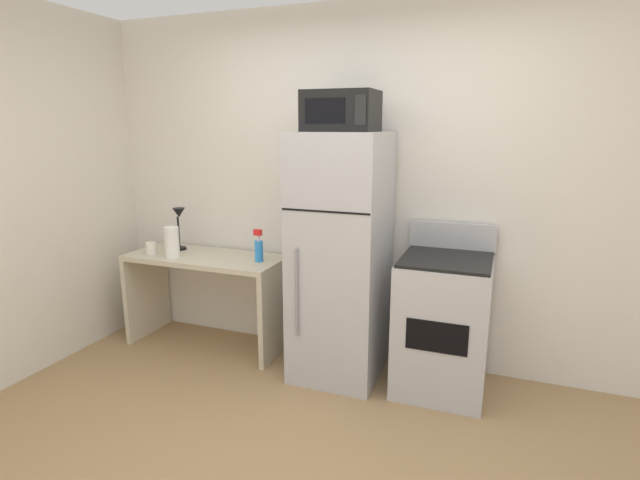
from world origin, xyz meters
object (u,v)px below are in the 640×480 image
object	(u,v)px
refrigerator	(341,258)
microwave	(341,111)
paper_towel_roll	(172,242)
oven_range	(443,323)
spray_bottle	(259,249)
coffee_mug	(151,248)
desk	(207,282)
desk_lamp	(179,222)

from	to	relation	value
refrigerator	microwave	bearing A→B (deg)	-89.69
paper_towel_roll	oven_range	world-z (taller)	oven_range
spray_bottle	microwave	distance (m)	1.20
coffee_mug	microwave	world-z (taller)	microwave
coffee_mug	paper_towel_roll	distance (m)	0.23
oven_range	desk	bearing A→B (deg)	178.98
desk	paper_towel_roll	xyz separation A→B (m)	(-0.21, -0.13, 0.34)
refrigerator	spray_bottle	bearing A→B (deg)	175.29
refrigerator	oven_range	size ratio (longest dim) A/B	1.56
coffee_mug	oven_range	xyz separation A→B (m)	(2.30, 0.08, -0.33)
desk_lamp	refrigerator	size ratio (longest dim) A/B	0.21
desk_lamp	spray_bottle	bearing A→B (deg)	-5.86
coffee_mug	microwave	xyz separation A→B (m)	(1.58, 0.03, 1.05)
microwave	coffee_mug	bearing A→B (deg)	-178.78
spray_bottle	refrigerator	bearing A→B (deg)	-4.71
desk_lamp	coffee_mug	bearing A→B (deg)	-127.14
coffee_mug	spray_bottle	distance (m)	0.92
desk	spray_bottle	distance (m)	0.58
microwave	oven_range	xyz separation A→B (m)	(0.71, 0.05, -1.38)
desk	paper_towel_roll	bearing A→B (deg)	-148.39
refrigerator	microwave	distance (m)	0.99
desk	desk_lamp	distance (m)	0.55
refrigerator	desk_lamp	bearing A→B (deg)	174.68
spray_bottle	refrigerator	distance (m)	0.67
desk	spray_bottle	size ratio (longest dim) A/B	5.06
desk_lamp	oven_range	bearing A→B (deg)	-2.88
coffee_mug	spray_bottle	size ratio (longest dim) A/B	0.38
coffee_mug	paper_towel_roll	world-z (taller)	paper_towel_roll
paper_towel_roll	spray_bottle	xyz separation A→B (m)	(0.69, 0.13, -0.02)
oven_range	spray_bottle	bearing A→B (deg)	178.78
desk_lamp	coffee_mug	distance (m)	0.31
desk	coffee_mug	world-z (taller)	coffee_mug
desk_lamp	microwave	size ratio (longest dim) A/B	0.77
paper_towel_roll	refrigerator	size ratio (longest dim) A/B	0.14
desk	oven_range	size ratio (longest dim) A/B	1.15
coffee_mug	paper_towel_roll	xyz separation A→B (m)	(0.22, -0.02, 0.07)
refrigerator	oven_range	distance (m)	0.81
refrigerator	microwave	world-z (taller)	microwave
desk	coffee_mug	size ratio (longest dim) A/B	13.27
desk	refrigerator	distance (m)	1.20
coffee_mug	paper_towel_roll	bearing A→B (deg)	-4.30
paper_towel_roll	microwave	bearing A→B (deg)	2.11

